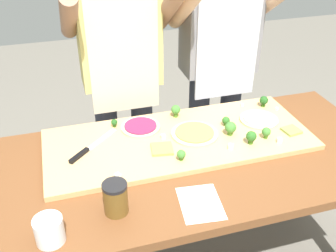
{
  "coord_description": "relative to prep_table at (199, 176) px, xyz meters",
  "views": [
    {
      "loc": [
        -0.52,
        -1.27,
        1.79
      ],
      "look_at": [
        -0.11,
        0.1,
        0.91
      ],
      "focal_mm": 42.01,
      "sensor_mm": 36.0,
      "label": 1
    }
  ],
  "objects": [
    {
      "name": "prep_table",
      "position": [
        0.0,
        0.0,
        0.0
      ],
      "size": [
        1.68,
        0.81,
        0.79
      ],
      "color": "brown",
      "rests_on": "ground"
    },
    {
      "name": "cutting_board",
      "position": [
        -0.05,
        0.14,
        0.12
      ],
      "size": [
        1.19,
        0.48,
        0.02
      ],
      "primitive_type": "cube",
      "color": "tan",
      "rests_on": "prep_table"
    },
    {
      "name": "chefs_knife",
      "position": [
        -0.46,
        0.15,
        0.13
      ],
      "size": [
        0.23,
        0.22,
        0.02
      ],
      "color": "#B7BABF",
      "rests_on": "cutting_board"
    },
    {
      "name": "pizza_whole_pesto_green",
      "position": [
        0.02,
        0.14,
        0.14
      ],
      "size": [
        0.21,
        0.21,
        0.02
      ],
      "color": "beige",
      "rests_on": "cutting_board"
    },
    {
      "name": "pizza_whole_cheese_artichoke",
      "position": [
        0.36,
        0.17,
        0.14
      ],
      "size": [
        0.18,
        0.18,
        0.02
      ],
      "color": "beige",
      "rests_on": "cutting_board"
    },
    {
      "name": "pizza_whole_beet_magenta",
      "position": [
        -0.2,
        0.26,
        0.14
      ],
      "size": [
        0.18,
        0.18,
        0.02
      ],
      "color": "beige",
      "rests_on": "cutting_board"
    },
    {
      "name": "pizza_slice_center",
      "position": [
        -0.15,
        0.06,
        0.13
      ],
      "size": [
        0.1,
        0.1,
        0.01
      ],
      "primitive_type": "cube",
      "rotation": [
        0.0,
        0.0,
        -0.16
      ],
      "color": "#899E4C",
      "rests_on": "cutting_board"
    },
    {
      "name": "pizza_slice_near_left",
      "position": [
        0.46,
        0.03,
        0.13
      ],
      "size": [
        0.08,
        0.08,
        0.01
      ],
      "primitive_type": "cube",
      "rotation": [
        0.0,
        0.0,
        0.15
      ],
      "color": "#899E4C",
      "rests_on": "cutting_board"
    },
    {
      "name": "broccoli_floret_front_right",
      "position": [
        0.18,
        0.09,
        0.17
      ],
      "size": [
        0.05,
        0.05,
        0.07
      ],
      "color": "#487A23",
      "rests_on": "cutting_board"
    },
    {
      "name": "broccoli_floret_center_right",
      "position": [
        0.23,
        0.0,
        0.16
      ],
      "size": [
        0.05,
        0.05,
        0.06
      ],
      "color": "#366618",
      "rests_on": "cutting_board"
    },
    {
      "name": "broccoli_floret_front_left",
      "position": [
        0.32,
        0.02,
        0.16
      ],
      "size": [
        0.04,
        0.04,
        0.05
      ],
      "color": "#487A23",
      "rests_on": "cutting_board"
    },
    {
      "name": "broccoli_floret_back_left",
      "position": [
        0.45,
        0.29,
        0.16
      ],
      "size": [
        0.04,
        0.04,
        0.06
      ],
      "color": "#2C5915",
      "rests_on": "cutting_board"
    },
    {
      "name": "broccoli_floret_front_mid",
      "position": [
        0.19,
        0.17,
        0.15
      ],
      "size": [
        0.04,
        0.04,
        0.05
      ],
      "color": "#366618",
      "rests_on": "cutting_board"
    },
    {
      "name": "broccoli_floret_back_right",
      "position": [
        -0.01,
        0.31,
        0.17
      ],
      "size": [
        0.04,
        0.04,
        0.06
      ],
      "color": "#487A23",
      "rests_on": "cutting_board"
    },
    {
      "name": "broccoli_floret_back_mid",
      "position": [
        -0.31,
        0.31,
        0.15
      ],
      "size": [
        0.03,
        0.03,
        0.04
      ],
      "color": "#2C5915",
      "rests_on": "cutting_board"
    },
    {
      "name": "broccoli_floret_center_left",
      "position": [
        -0.1,
        -0.03,
        0.16
      ],
      "size": [
        0.04,
        0.04,
        0.05
      ],
      "color": "#487A23",
      "rests_on": "cutting_board"
    },
    {
      "name": "cheese_crumble_a",
      "position": [
        0.14,
        -0.01,
        0.14
      ],
      "size": [
        0.03,
        0.03,
        0.02
      ],
      "primitive_type": "cube",
      "rotation": [
        0.0,
        0.0,
        1.06
      ],
      "color": "white",
      "rests_on": "cutting_board"
    },
    {
      "name": "cheese_crumble_b",
      "position": [
        -0.37,
        -0.07,
        0.14
      ],
      "size": [
        0.03,
        0.03,
        0.02
      ],
      "primitive_type": "cube",
      "rotation": [
        0.0,
        0.0,
        0.42
      ],
      "color": "silver",
      "rests_on": "cutting_board"
    },
    {
      "name": "cheese_crumble_c",
      "position": [
        -0.12,
        0.15,
        0.14
      ],
      "size": [
        0.02,
        0.02,
        0.02
      ],
      "primitive_type": "cube",
      "rotation": [
        0.0,
        0.0,
        1.56
      ],
      "color": "white",
      "rests_on": "cutting_board"
    },
    {
      "name": "cheese_crumble_d",
      "position": [
        0.5,
        0.24,
        0.14
      ],
      "size": [
        0.02,
        0.02,
        0.01
      ],
      "primitive_type": "cube",
      "rotation": [
        0.0,
        0.0,
        0.55
      ],
      "color": "white",
      "rests_on": "cutting_board"
    },
    {
      "name": "cheese_crumble_e",
      "position": [
        0.36,
        -0.03,
        0.14
      ],
      "size": [
        0.03,
        0.03,
        0.02
      ],
      "primitive_type": "cube",
      "rotation": [
        0.0,
        0.0,
        1.27
      ],
      "color": "white",
      "rests_on": "cutting_board"
    },
    {
      "name": "cheese_crumble_f",
      "position": [
        0.35,
        0.32,
        0.13
      ],
      "size": [
        0.02,
        0.02,
        0.01
      ],
      "primitive_type": "cube",
      "rotation": [
        0.0,
        0.0,
        1.22
      ],
      "color": "silver",
      "rests_on": "cutting_board"
    },
    {
      "name": "flour_cup",
      "position": [
        -0.63,
        -0.29,
        0.15
      ],
      "size": [
        0.1,
        0.1,
        0.09
      ],
      "color": "white",
      "rests_on": "prep_table"
    },
    {
      "name": "sauce_jar",
      "position": [
        -0.4,
        -0.22,
        0.17
      ],
      "size": [
        0.09,
        0.09,
        0.12
      ],
      "color": "brown",
      "rests_on": "prep_table"
    },
    {
      "name": "recipe_note",
      "position": [
        -0.1,
        -0.27,
        0.11
      ],
      "size": [
        0.17,
        0.21,
        0.0
      ],
      "primitive_type": "cube",
      "rotation": [
        0.0,
        0.0,
        -0.11
      ],
      "color": "white",
      "rests_on": "prep_table"
    },
    {
      "name": "cook_left",
      "position": [
        -0.22,
        0.6,
        0.31
      ],
      "size": [
        0.54,
        0.39,
        1.67
      ],
      "color": "#333847",
      "rests_on": "ground"
    },
    {
      "name": "cook_right",
      "position": [
        0.33,
        0.6,
        0.31
      ],
      "size": [
        0.54,
        0.39,
        1.67
      ],
      "color": "#333847",
      "rests_on": "ground"
    }
  ]
}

